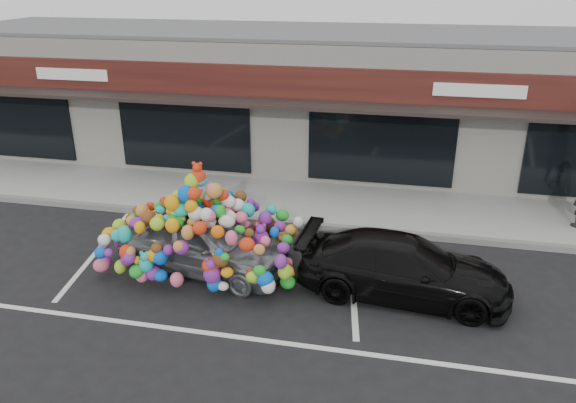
# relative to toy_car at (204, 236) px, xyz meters

# --- Properties ---
(ground) EXTENTS (90.00, 90.00, 0.00)m
(ground) POSITION_rel_toy_car_xyz_m (0.41, 0.06, -0.81)
(ground) COLOR black
(ground) RESTS_ON ground
(shop_building) EXTENTS (24.00, 7.20, 4.31)m
(shop_building) POSITION_rel_toy_car_xyz_m (0.41, 8.50, 1.35)
(shop_building) COLOR white
(shop_building) RESTS_ON ground
(sidewalk) EXTENTS (26.00, 3.00, 0.15)m
(sidewalk) POSITION_rel_toy_car_xyz_m (0.41, 4.06, -0.74)
(sidewalk) COLOR gray
(sidewalk) RESTS_ON ground
(kerb) EXTENTS (26.00, 0.18, 0.16)m
(kerb) POSITION_rel_toy_car_xyz_m (0.41, 2.56, -0.74)
(kerb) COLOR slate
(kerb) RESTS_ON ground
(parking_stripe_left) EXTENTS (0.73, 4.37, 0.01)m
(parking_stripe_left) POSITION_rel_toy_car_xyz_m (-2.79, 0.26, -0.81)
(parking_stripe_left) COLOR silver
(parking_stripe_left) RESTS_ON ground
(parking_stripe_mid) EXTENTS (0.73, 4.37, 0.01)m
(parking_stripe_mid) POSITION_rel_toy_car_xyz_m (3.21, 0.26, -0.81)
(parking_stripe_mid) COLOR silver
(parking_stripe_mid) RESTS_ON ground
(lane_line) EXTENTS (14.00, 0.12, 0.01)m
(lane_line) POSITION_rel_toy_car_xyz_m (2.41, -2.24, -0.81)
(lane_line) COLOR silver
(lane_line) RESTS_ON ground
(toy_car) EXTENTS (2.81, 4.39, 2.39)m
(toy_car) POSITION_rel_toy_car_xyz_m (0.00, 0.00, 0.00)
(toy_car) COLOR gray
(toy_car) RESTS_ON ground
(black_sedan) EXTENTS (2.04, 4.33, 1.22)m
(black_sedan) POSITION_rel_toy_car_xyz_m (4.25, -0.14, -0.20)
(black_sedan) COLOR black
(black_sedan) RESTS_ON ground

